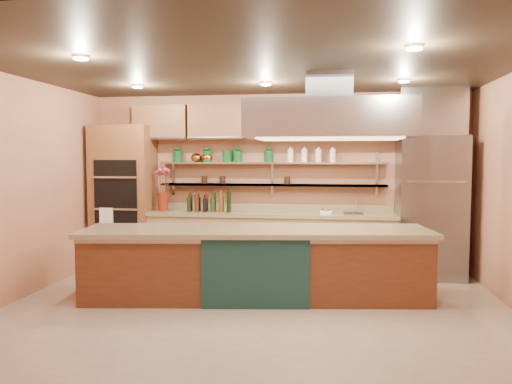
% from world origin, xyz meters
% --- Properties ---
extents(floor, '(6.00, 5.00, 0.02)m').
position_xyz_m(floor, '(0.00, 0.00, -0.01)').
color(floor, gray).
rests_on(floor, ground).
extents(ceiling, '(6.00, 5.00, 0.02)m').
position_xyz_m(ceiling, '(0.00, 0.00, 2.80)').
color(ceiling, black).
rests_on(ceiling, wall_back).
extents(wall_back, '(6.00, 0.04, 2.80)m').
position_xyz_m(wall_back, '(0.00, 2.50, 1.40)').
color(wall_back, '#B37554').
rests_on(wall_back, floor).
extents(wall_front, '(6.00, 0.04, 2.80)m').
position_xyz_m(wall_front, '(0.00, -2.50, 1.40)').
color(wall_front, '#B37554').
rests_on(wall_front, floor).
extents(wall_left, '(0.04, 5.00, 2.80)m').
position_xyz_m(wall_left, '(-3.00, 0.00, 1.40)').
color(wall_left, '#B37554').
rests_on(wall_left, floor).
extents(oven_stack, '(0.95, 0.64, 2.30)m').
position_xyz_m(oven_stack, '(-2.45, 2.18, 1.15)').
color(oven_stack, brown).
rests_on(oven_stack, floor).
extents(refrigerator, '(0.95, 0.72, 2.10)m').
position_xyz_m(refrigerator, '(2.35, 2.14, 1.05)').
color(refrigerator, gray).
rests_on(refrigerator, floor).
extents(back_counter, '(3.84, 0.64, 0.93)m').
position_xyz_m(back_counter, '(-0.05, 2.20, 0.47)').
color(back_counter, '#9F855F').
rests_on(back_counter, floor).
extents(wall_shelf_lower, '(3.60, 0.26, 0.03)m').
position_xyz_m(wall_shelf_lower, '(-0.05, 2.37, 1.35)').
color(wall_shelf_lower, '#A8ABAF').
rests_on(wall_shelf_lower, wall_back).
extents(wall_shelf_upper, '(3.60, 0.26, 0.03)m').
position_xyz_m(wall_shelf_upper, '(-0.05, 2.37, 1.70)').
color(wall_shelf_upper, '#A8ABAF').
rests_on(wall_shelf_upper, wall_back).
extents(upper_cabinets, '(4.60, 0.36, 0.55)m').
position_xyz_m(upper_cabinets, '(0.00, 2.32, 2.35)').
color(upper_cabinets, brown).
rests_on(upper_cabinets, wall_back).
extents(range_hood, '(2.00, 1.00, 0.45)m').
position_xyz_m(range_hood, '(0.85, 0.66, 2.25)').
color(range_hood, '#A8ABAF').
rests_on(range_hood, ceiling).
extents(ceiling_downlights, '(4.00, 2.80, 0.02)m').
position_xyz_m(ceiling_downlights, '(0.00, 0.20, 2.77)').
color(ceiling_downlights, '#FFE5A5').
rests_on(ceiling_downlights, ceiling).
extents(island, '(4.35, 1.48, 0.89)m').
position_xyz_m(island, '(-0.05, 0.66, 0.45)').
color(island, '#5E301A').
rests_on(island, floor).
extents(flower_vase, '(0.19, 0.19, 0.29)m').
position_xyz_m(flower_vase, '(-1.78, 2.15, 1.08)').
color(flower_vase, maroon).
rests_on(flower_vase, back_counter).
extents(oil_bottle_cluster, '(0.80, 0.43, 0.25)m').
position_xyz_m(oil_bottle_cluster, '(-1.01, 2.15, 1.05)').
color(oil_bottle_cluster, black).
rests_on(oil_bottle_cluster, back_counter).
extents(kitchen_scale, '(0.19, 0.15, 0.10)m').
position_xyz_m(kitchen_scale, '(0.81, 2.15, 0.98)').
color(kitchen_scale, white).
rests_on(kitchen_scale, back_counter).
extents(bar_faucet, '(0.03, 0.03, 0.24)m').
position_xyz_m(bar_faucet, '(1.28, 2.25, 1.05)').
color(bar_faucet, white).
rests_on(bar_faucet, back_counter).
extents(copper_kettle, '(0.21, 0.21, 0.14)m').
position_xyz_m(copper_kettle, '(-1.28, 2.37, 1.79)').
color(copper_kettle, '#B56129').
rests_on(copper_kettle, wall_shelf_upper).
extents(green_canister, '(0.17, 0.17, 0.18)m').
position_xyz_m(green_canister, '(-0.77, 2.37, 1.81)').
color(green_canister, '#0E441B').
rests_on(green_canister, wall_shelf_upper).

